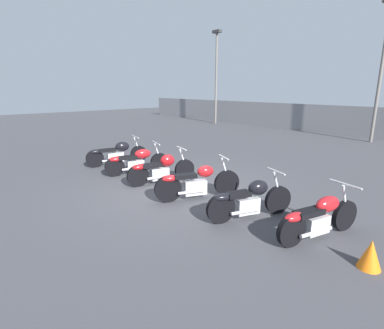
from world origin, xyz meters
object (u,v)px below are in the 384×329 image
motorcycle_slot_2 (161,169)px  motorcycle_slot_5 (318,217)px  light_pole_right (216,69)px  light_pole_left (383,59)px  motorcycle_slot_1 (136,161)px  traffic_cone_near (370,254)px  motorcycle_slot_0 (116,153)px  motorcycle_slot_4 (249,199)px  motorcycle_slot_3 (196,183)px

motorcycle_slot_2 → motorcycle_slot_5: 4.59m
light_pole_right → motorcycle_slot_5: 18.88m
light_pole_left → motorcycle_slot_2: light_pole_left is taller
motorcycle_slot_1 → traffic_cone_near: 6.89m
light_pole_right → traffic_cone_near: 19.86m
motorcycle_slot_0 → motorcycle_slot_1: size_ratio=1.07×
motorcycle_slot_1 → traffic_cone_near: motorcycle_slot_1 is taller
light_pole_right → motorcycle_slot_4: light_pole_right is taller
motorcycle_slot_4 → traffic_cone_near: 2.38m
motorcycle_slot_1 → traffic_cone_near: bearing=15.7°
light_pole_left → motorcycle_slot_3: size_ratio=3.25×
traffic_cone_near → motorcycle_slot_5: bearing=163.3°
light_pole_left → motorcycle_slot_5: light_pole_left is taller
motorcycle_slot_2 → motorcycle_slot_3: bearing=10.1°
light_pole_left → motorcycle_slot_5: size_ratio=3.47×
motorcycle_slot_0 → motorcycle_slot_2: motorcycle_slot_2 is taller
motorcycle_slot_5 → traffic_cone_near: bearing=-3.3°
motorcycle_slot_5 → motorcycle_slot_4: bearing=-155.8°
light_pole_right → motorcycle_slot_3: 16.98m
motorcycle_slot_3 → light_pole_right: bearing=156.1°
motorcycle_slot_3 → motorcycle_slot_0: bearing=-158.7°
light_pole_right → motorcycle_slot_0: 14.30m
motorcycle_slot_0 → motorcycle_slot_4: 6.02m
motorcycle_slot_5 → traffic_cone_near: 1.05m
motorcycle_slot_1 → motorcycle_slot_2: 1.32m
light_pole_right → motorcycle_slot_3: (11.42, -12.04, -3.63)m
motorcycle_slot_5 → motorcycle_slot_0: bearing=-164.7°
light_pole_left → motorcycle_slot_4: light_pole_left is taller
motorcycle_slot_2 → light_pole_left: bearing=96.3°
light_pole_left → motorcycle_slot_4: bearing=-81.2°
motorcycle_slot_1 → light_pole_right: bearing=140.8°
motorcycle_slot_0 → motorcycle_slot_1: motorcycle_slot_0 is taller
light_pole_left → motorcycle_slot_0: 13.26m
light_pole_left → motorcycle_slot_3: 12.70m
light_pole_left → motorcycle_slot_4: (1.87, -12.08, -3.61)m
light_pole_right → motorcycle_slot_1: size_ratio=3.35×
light_pole_right → motorcycle_slot_2: (9.79, -11.97, -3.63)m
motorcycle_slot_2 → motorcycle_slot_4: (3.21, 0.01, -0.00)m
motorcycle_slot_2 → motorcycle_slot_3: 1.63m
motorcycle_slot_1 → motorcycle_slot_5: motorcycle_slot_1 is taller
motorcycle_slot_4 → motorcycle_slot_0: bearing=-160.8°
light_pole_right → motorcycle_slot_4: (13.00, -11.95, -3.63)m
traffic_cone_near → light_pole_left: bearing=109.3°
light_pole_left → motorcycle_slot_3: bearing=-88.7°
light_pole_right → motorcycle_slot_3: bearing=-46.5°
motorcycle_slot_1 → motorcycle_slot_3: 2.94m
motorcycle_slot_1 → traffic_cone_near: size_ratio=4.34×
light_pole_right → motorcycle_slot_0: (6.98, -11.94, -3.63)m
motorcycle_slot_3 → motorcycle_slot_5: bearing=29.3°
motorcycle_slot_2 → motorcycle_slot_5: (4.58, 0.28, -0.01)m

